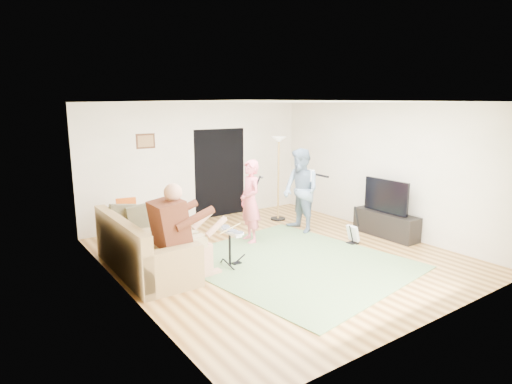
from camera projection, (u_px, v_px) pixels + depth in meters
floor at (279, 255)px, 7.70m from camera, size 6.00×6.00×0.00m
walls at (279, 181)px, 7.43m from camera, size 5.50×6.00×2.70m
ceiling at (280, 102)px, 7.15m from camera, size 6.00×6.00×0.00m
window_blinds at (117, 185)px, 6.00m from camera, size 0.00×2.05×2.05m
doorway at (220, 173)px, 10.19m from camera, size 2.10×0.00×2.10m
picture_frame at (146, 141)px, 9.01m from camera, size 0.42×0.03×0.32m
area_rug at (295, 263)px, 7.31m from camera, size 3.62×3.96×0.02m
sofa at (140, 253)px, 6.90m from camera, size 0.94×2.28×0.92m
drummer at (183, 242)px, 6.57m from camera, size 0.99×0.55×1.52m
drum_kit at (230, 250)px, 7.11m from camera, size 0.36×0.64×0.66m
singer at (250, 201)px, 8.30m from camera, size 0.49×0.65×1.62m
microphone at (259, 180)px, 8.33m from camera, size 0.06×0.06×0.24m
guitarist at (301, 191)px, 8.97m from camera, size 0.74×0.91×1.77m
guitar_held at (308, 175)px, 9.02m from camera, size 0.16×0.61×0.26m
guitar_spare at (353, 233)px, 8.28m from camera, size 0.27×0.24×0.75m
torchiere_lamp at (279, 163)px, 9.81m from camera, size 0.35×0.35×1.94m
dining_chair at (128, 229)px, 8.14m from camera, size 0.44×0.46×0.91m
tv_cabinet at (386, 224)px, 8.76m from camera, size 0.40×1.40×0.50m
television at (386, 196)px, 8.61m from camera, size 0.06×1.03×0.67m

